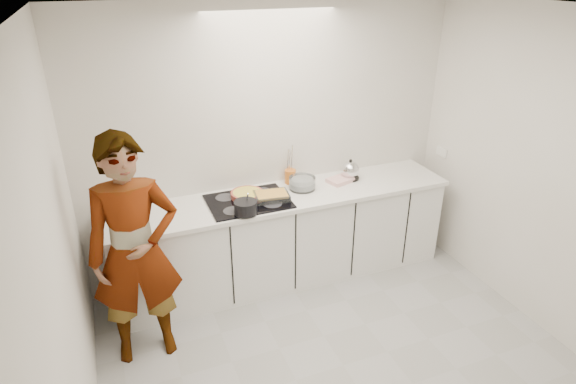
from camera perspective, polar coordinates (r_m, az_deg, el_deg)
name	(u,v)px	position (r m, az deg, el deg)	size (l,w,h in m)	color
floor	(343,365)	(4.02, 6.56, -19.74)	(3.60, 3.20, 0.00)	#AAAAAA
ceiling	(367,13)	(2.86, 9.29, 20.23)	(3.60, 3.20, 0.00)	white
wall_back	(272,144)	(4.57, -1.96, 5.69)	(3.60, 0.00, 2.60)	silver
wall_left	(60,279)	(2.92, -25.45, -9.24)	(0.00, 3.20, 2.60)	silver
wall_right	(551,179)	(4.36, 28.76, 1.37)	(0.02, 3.20, 2.60)	silver
base_cabinets	(284,239)	(4.67, -0.47, -5.60)	(3.20, 0.58, 0.87)	white
countertop	(284,197)	(4.46, -0.49, -0.58)	(3.24, 0.64, 0.04)	white
hob	(248,201)	(4.33, -4.72, -1.11)	(0.72, 0.54, 0.01)	black
tart_dish	(247,194)	(4.38, -4.85, -0.27)	(0.37, 0.37, 0.05)	#A24034
saucepan	(246,207)	(4.09, -5.04, -1.81)	(0.24, 0.24, 0.19)	black
baking_dish	(272,196)	(4.32, -1.96, -0.46)	(0.33, 0.26, 0.06)	silver
mixing_bowl	(302,184)	(4.55, 1.70, 1.01)	(0.25, 0.25, 0.12)	silver
tea_towel	(340,180)	(4.73, 6.20, 1.41)	(0.24, 0.17, 0.04)	white
kettle	(350,171)	(4.79, 7.36, 2.53)	(0.25, 0.25, 0.21)	black
utensil_crock	(290,176)	(4.67, 0.27, 1.85)	(0.11, 0.11, 0.14)	orange
cook	(135,253)	(3.74, -17.67, -6.86)	(0.67, 0.44, 1.84)	white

